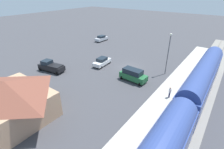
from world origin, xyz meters
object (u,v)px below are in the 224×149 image
object	(u,v)px
pickup_black	(51,66)
sedan_white	(102,62)
station_building	(10,99)
suv_green	(133,75)
pedestrian_on_platform	(170,92)
light_pole_near_platform	(169,49)
sedan_silver	(102,38)

from	to	relation	value
pickup_black	sedan_white	bearing A→B (deg)	-128.14
station_building	suv_green	bearing A→B (deg)	-113.25
pedestrian_on_platform	pickup_black	distance (m)	22.85
pickup_black	suv_green	bearing A→B (deg)	-157.97
light_pole_near_platform	suv_green	bearing A→B (deg)	58.38
sedan_white	suv_green	bearing A→B (deg)	166.85
station_building	pedestrian_on_platform	xyz separation A→B (m)	(-14.73, -15.55, -1.40)
station_building	pickup_black	distance (m)	13.76
station_building	sedan_silver	distance (m)	36.92
sedan_white	suv_green	world-z (taller)	suv_green
pickup_black	light_pole_near_platform	size ratio (longest dim) A/B	0.72
sedan_white	light_pole_near_platform	distance (m)	13.72
sedan_white	pickup_black	world-z (taller)	pickup_black
sedan_silver	station_building	bearing A→B (deg)	111.51
pedestrian_on_platform	light_pole_near_platform	world-z (taller)	light_pole_near_platform
suv_green	light_pole_near_platform	world-z (taller)	light_pole_near_platform
sedan_silver	suv_green	bearing A→B (deg)	141.21
sedan_silver	light_pole_near_platform	bearing A→B (deg)	156.29
pickup_black	light_pole_near_platform	bearing A→B (deg)	-147.22
station_building	suv_green	xyz separation A→B (m)	(-7.49, -17.42, -1.54)
sedan_white	light_pole_near_platform	bearing A→B (deg)	-162.29
suv_green	light_pole_near_platform	distance (m)	8.04
station_building	sedan_white	bearing A→B (deg)	-86.24
sedan_white	sedan_silver	xyz separation A→B (m)	(12.25, -14.84, 0.00)
pickup_black	sedan_silver	size ratio (longest dim) A/B	1.24
sedan_silver	sedan_white	bearing A→B (deg)	129.53
suv_green	pickup_black	world-z (taller)	suv_green
station_building	suv_green	world-z (taller)	station_building
pedestrian_on_platform	sedan_white	size ratio (longest dim) A/B	0.37
sedan_white	sedan_silver	world-z (taller)	same
sedan_silver	light_pole_near_platform	world-z (taller)	light_pole_near_platform
sedan_silver	light_pole_near_platform	size ratio (longest dim) A/B	0.58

